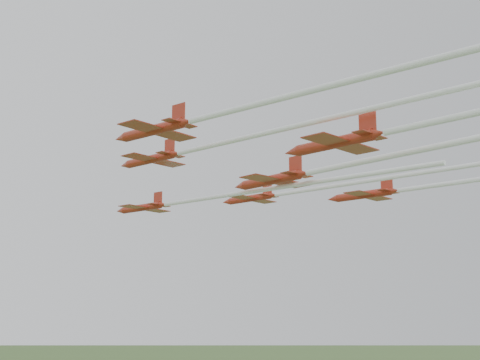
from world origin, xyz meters
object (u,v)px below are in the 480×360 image
jet_row2_left (220,143)px  jet_row3_right (459,182)px  jet_row3_left (231,111)px  jet_row3_mid (327,169)px  jet_lead (204,198)px  jet_row2_right (333,186)px

jet_row2_left → jet_row3_right: bearing=-24.8°
jet_row3_left → jet_row3_mid: size_ratio=1.02×
jet_row3_left → jet_row3_mid: bearing=0.0°
jet_row3_mid → jet_row3_right: bearing=-10.4°
jet_row3_mid → jet_row3_right: (22.03, 1.43, 0.84)m
jet_row2_left → jet_row3_right: size_ratio=0.86×
jet_lead → jet_row3_right: (27.33, -19.54, 1.47)m
jet_row2_right → jet_row3_right: (12.88, -9.87, 0.05)m
jet_lead → jet_row2_left: jet_row2_left is taller
jet_row2_right → jet_row3_left: 30.35m
jet_row3_left → jet_row3_right: jet_row3_left is taller
jet_row3_right → jet_row3_left: bearing=171.9°
jet_row2_right → jet_lead: bearing=126.6°
jet_row2_left → jet_row3_mid: 12.39m
jet_row2_right → jet_row3_right: bearing=-57.1°
jet_row2_right → jet_row3_mid: 14.56m
jet_row2_left → jet_row2_right: bearing=-1.1°
jet_row3_left → jet_row2_right: bearing=13.7°
jet_row3_mid → jet_row3_right: 22.09m
jet_lead → jet_row2_right: bearing=-55.4°
jet_row2_left → jet_row3_mid: jet_row2_left is taller
jet_row2_right → jet_row3_right: jet_row3_right is taller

